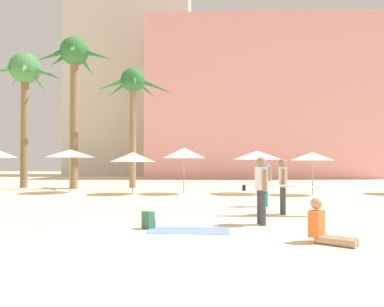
{
  "coord_description": "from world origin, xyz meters",
  "views": [
    {
      "loc": [
        0.65,
        -6.95,
        1.59
      ],
      "look_at": [
        0.21,
        7.16,
        1.94
      ],
      "focal_mm": 35.14,
      "sensor_mm": 36.0,
      "label": 1
    }
  ],
  "objects_px": {
    "cafe_umbrella_3": "(312,156)",
    "person_near_left": "(284,185)",
    "beach_towel": "(189,230)",
    "person_mid_left": "(261,187)",
    "palm_tree_far_left": "(25,78)",
    "person_mid_center": "(263,180)",
    "palm_tree_center": "(133,91)",
    "backpack": "(148,220)",
    "person_far_left": "(324,227)",
    "cafe_umbrella_5": "(184,153)",
    "cafe_umbrella_6": "(257,155)",
    "cafe_umbrella_4": "(133,157)",
    "palm_tree_left": "(74,68)",
    "cafe_umbrella_1": "(70,153)"
  },
  "relations": [
    {
      "from": "cafe_umbrella_1",
      "to": "person_mid_left",
      "type": "xyz_separation_m",
      "value": [
        8.58,
        -10.01,
        -1.13
      ]
    },
    {
      "from": "palm_tree_center",
      "to": "person_near_left",
      "type": "bearing_deg",
      "value": -60.37
    },
    {
      "from": "palm_tree_left",
      "to": "palm_tree_center",
      "type": "xyz_separation_m",
      "value": [
        3.45,
        1.09,
        -1.25
      ]
    },
    {
      "from": "palm_tree_far_left",
      "to": "person_mid_center",
      "type": "distance_m",
      "value": 17.7
    },
    {
      "from": "palm_tree_far_left",
      "to": "person_near_left",
      "type": "distance_m",
      "value": 19.2
    },
    {
      "from": "palm_tree_left",
      "to": "person_near_left",
      "type": "height_order",
      "value": "palm_tree_left"
    },
    {
      "from": "cafe_umbrella_5",
      "to": "cafe_umbrella_6",
      "type": "distance_m",
      "value": 3.75
    },
    {
      "from": "palm_tree_center",
      "to": "cafe_umbrella_3",
      "type": "bearing_deg",
      "value": -26.85
    },
    {
      "from": "person_mid_center",
      "to": "palm_tree_left",
      "type": "bearing_deg",
      "value": -101.53
    },
    {
      "from": "cafe_umbrella_4",
      "to": "cafe_umbrella_3",
      "type": "bearing_deg",
      "value": -1.48
    },
    {
      "from": "person_mid_left",
      "to": "person_far_left",
      "type": "height_order",
      "value": "person_mid_left"
    },
    {
      "from": "cafe_umbrella_1",
      "to": "person_near_left",
      "type": "distance_m",
      "value": 12.61
    },
    {
      "from": "palm_tree_center",
      "to": "person_near_left",
      "type": "distance_m",
      "value": 15.01
    },
    {
      "from": "person_mid_center",
      "to": "person_far_left",
      "type": "distance_m",
      "value": 6.25
    },
    {
      "from": "cafe_umbrella_5",
      "to": "person_near_left",
      "type": "xyz_separation_m",
      "value": [
        3.46,
        -7.68,
        -1.17
      ]
    },
    {
      "from": "beach_towel",
      "to": "backpack",
      "type": "distance_m",
      "value": 1.03
    },
    {
      "from": "palm_tree_far_left",
      "to": "cafe_umbrella_5",
      "type": "bearing_deg",
      "value": -22.01
    },
    {
      "from": "cafe_umbrella_1",
      "to": "palm_tree_center",
      "type": "bearing_deg",
      "value": 57.44
    },
    {
      "from": "palm_tree_center",
      "to": "backpack",
      "type": "bearing_deg",
      "value": -77.83
    },
    {
      "from": "cafe_umbrella_4",
      "to": "person_far_left",
      "type": "height_order",
      "value": "cafe_umbrella_4"
    },
    {
      "from": "cafe_umbrella_3",
      "to": "person_far_left",
      "type": "relative_size",
      "value": 2.3
    },
    {
      "from": "cafe_umbrella_3",
      "to": "backpack",
      "type": "bearing_deg",
      "value": -124.68
    },
    {
      "from": "beach_towel",
      "to": "backpack",
      "type": "relative_size",
      "value": 4.55
    },
    {
      "from": "palm_tree_far_left",
      "to": "cafe_umbrella_4",
      "type": "distance_m",
      "value": 10.3
    },
    {
      "from": "palm_tree_left",
      "to": "cafe_umbrella_1",
      "type": "height_order",
      "value": "palm_tree_left"
    },
    {
      "from": "backpack",
      "to": "person_near_left",
      "type": "height_order",
      "value": "person_near_left"
    },
    {
      "from": "cafe_umbrella_6",
      "to": "person_mid_left",
      "type": "relative_size",
      "value": 1.44
    },
    {
      "from": "cafe_umbrella_3",
      "to": "person_near_left",
      "type": "distance_m",
      "value": 7.85
    },
    {
      "from": "palm_tree_far_left",
      "to": "backpack",
      "type": "height_order",
      "value": "palm_tree_far_left"
    },
    {
      "from": "cafe_umbrella_1",
      "to": "palm_tree_left",
      "type": "bearing_deg",
      "value": 106.11
    },
    {
      "from": "palm_tree_center",
      "to": "backpack",
      "type": "distance_m",
      "value": 16.2
    },
    {
      "from": "person_near_left",
      "to": "person_mid_center",
      "type": "xyz_separation_m",
      "value": [
        -0.27,
        2.19,
        0.05
      ]
    },
    {
      "from": "palm_tree_left",
      "to": "palm_tree_center",
      "type": "distance_m",
      "value": 3.83
    },
    {
      "from": "cafe_umbrella_3",
      "to": "person_mid_left",
      "type": "bearing_deg",
      "value": -113.3
    },
    {
      "from": "backpack",
      "to": "cafe_umbrella_5",
      "type": "bearing_deg",
      "value": 43.29
    },
    {
      "from": "beach_towel",
      "to": "person_mid_left",
      "type": "distance_m",
      "value": 2.25
    },
    {
      "from": "palm_tree_left",
      "to": "cafe_umbrella_6",
      "type": "bearing_deg",
      "value": -17.6
    },
    {
      "from": "person_mid_center",
      "to": "person_near_left",
      "type": "bearing_deg",
      "value": 36.97
    },
    {
      "from": "palm_tree_center",
      "to": "palm_tree_far_left",
      "type": "bearing_deg",
      "value": -177.0
    },
    {
      "from": "palm_tree_left",
      "to": "beach_towel",
      "type": "relative_size",
      "value": 4.88
    },
    {
      "from": "palm_tree_center",
      "to": "backpack",
      "type": "xyz_separation_m",
      "value": [
        3.17,
        -14.72,
        -5.98
      ]
    },
    {
      "from": "beach_towel",
      "to": "cafe_umbrella_1",
      "type": "bearing_deg",
      "value": 121.75
    },
    {
      "from": "cafe_umbrella_5",
      "to": "person_near_left",
      "type": "bearing_deg",
      "value": -65.77
    },
    {
      "from": "cafe_umbrella_4",
      "to": "beach_towel",
      "type": "relative_size",
      "value": 1.24
    },
    {
      "from": "cafe_umbrella_4",
      "to": "person_mid_center",
      "type": "xyz_separation_m",
      "value": [
        5.78,
        -5.26,
        -0.9
      ]
    },
    {
      "from": "person_far_left",
      "to": "person_near_left",
      "type": "bearing_deg",
      "value": 124.74
    },
    {
      "from": "person_near_left",
      "to": "person_far_left",
      "type": "bearing_deg",
      "value": -85.0
    },
    {
      "from": "palm_tree_far_left",
      "to": "palm_tree_center",
      "type": "relative_size",
      "value": 1.12
    },
    {
      "from": "beach_towel",
      "to": "person_mid_center",
      "type": "bearing_deg",
      "value": 62.84
    },
    {
      "from": "cafe_umbrella_1",
      "to": "cafe_umbrella_3",
      "type": "bearing_deg",
      "value": -4.36
    }
  ]
}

